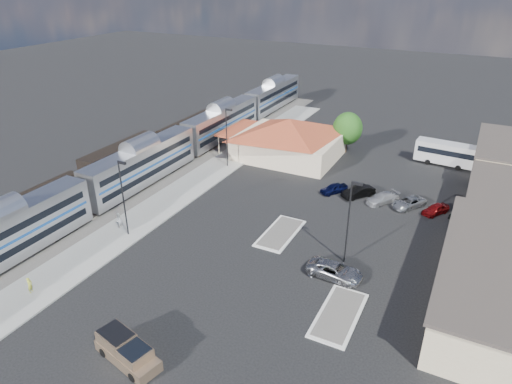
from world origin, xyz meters
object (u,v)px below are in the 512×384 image
at_px(pickup_truck, 127,351).
at_px(coach_bus, 454,154).
at_px(station_depot, 289,138).
at_px(suv, 335,271).

height_order(pickup_truck, coach_bus, coach_bus).
height_order(station_depot, coach_bus, station_depot).
height_order(suv, coach_bus, coach_bus).
bearing_deg(coach_bus, pickup_truck, 165.57).
relative_size(station_depot, pickup_truck, 3.05).
bearing_deg(pickup_truck, suv, -18.76).
bearing_deg(suv, pickup_truck, 152.30).
distance_m(station_depot, pickup_truck, 44.54).
relative_size(pickup_truck, suv, 1.11).
distance_m(pickup_truck, coach_bus, 54.56).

